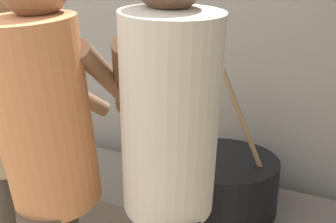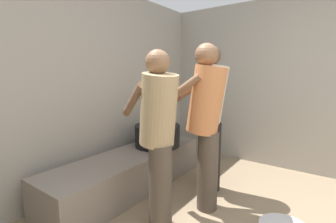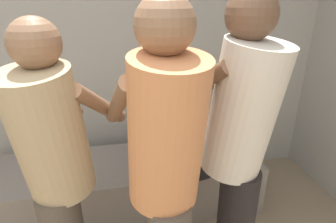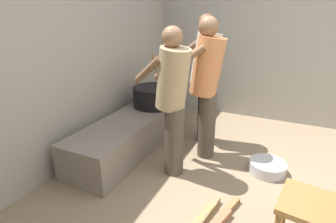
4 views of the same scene
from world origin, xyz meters
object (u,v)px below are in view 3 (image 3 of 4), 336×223
object	(u,v)px
cooking_pot_main	(186,144)
cook_in_orange_shirt	(166,171)
cook_in_cream_shirt	(238,143)
cook_in_tan_shirt	(56,167)

from	to	relation	value
cooking_pot_main	cook_in_orange_shirt	size ratio (longest dim) A/B	0.45
cook_in_cream_shirt	cook_in_orange_shirt	bearing A→B (deg)	-159.84
cooking_pot_main	cook_in_orange_shirt	world-z (taller)	cook_in_orange_shirt
cooking_pot_main	cook_in_cream_shirt	world-z (taller)	cook_in_cream_shirt
cook_in_tan_shirt	cook_in_orange_shirt	bearing A→B (deg)	-22.67
cook_in_cream_shirt	cook_in_tan_shirt	size ratio (longest dim) A/B	1.07
cook_in_cream_shirt	cook_in_orange_shirt	xyz separation A→B (m)	(-0.38, -0.14, -0.01)
cook_in_cream_shirt	cook_in_tan_shirt	bearing A→B (deg)	176.16
cook_in_tan_shirt	cook_in_orange_shirt	distance (m)	0.52
cooking_pot_main	cook_in_orange_shirt	xyz separation A→B (m)	(-0.31, -0.84, 0.37)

